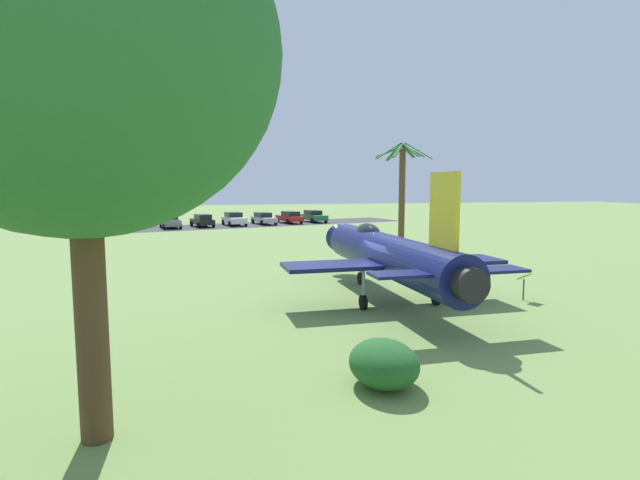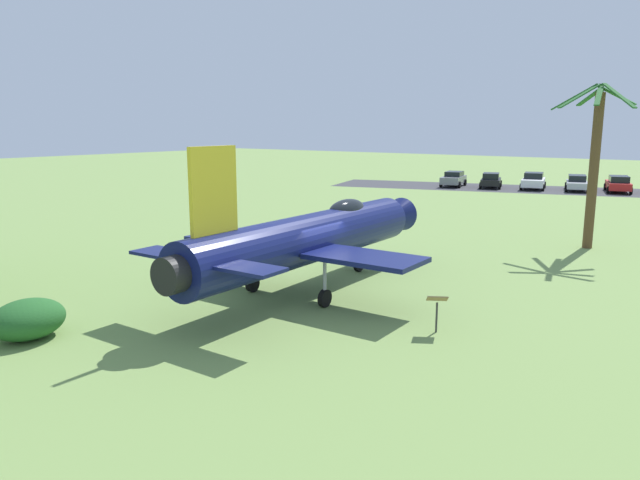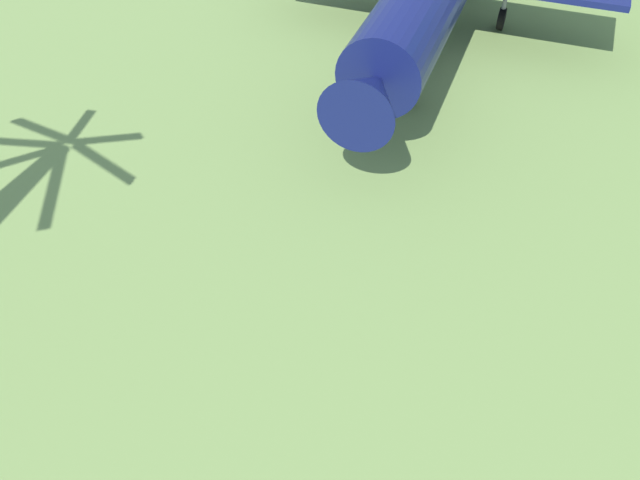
% 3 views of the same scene
% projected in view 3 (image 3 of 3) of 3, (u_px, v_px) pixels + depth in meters
% --- Properties ---
extents(ground_plane, '(200.00, 200.00, 0.00)m').
position_uv_depth(ground_plane, '(435.00, 38.00, 18.46)').
color(ground_plane, '#75934C').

